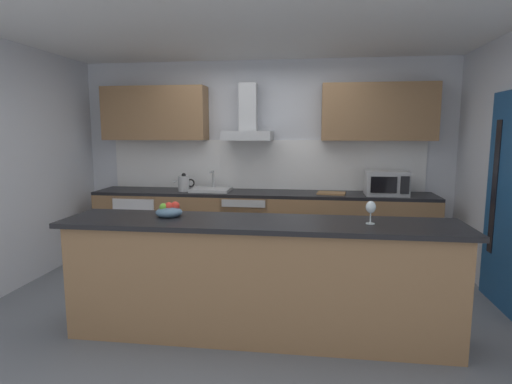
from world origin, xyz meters
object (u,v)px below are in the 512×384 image
(refrigerator, at_px, (143,225))
(wine_glass, at_px, (371,208))
(sink, at_px, (211,189))
(oven, at_px, (247,226))
(chopping_board, at_px, (331,193))
(kettle, at_px, (184,183))
(range_hood, at_px, (248,122))
(fruit_bowl, at_px, (169,211))
(microwave, at_px, (386,183))

(refrigerator, height_order, wine_glass, wine_glass)
(sink, bearing_deg, wine_glass, -49.25)
(oven, xyz_separation_m, refrigerator, (-1.42, -0.00, -0.03))
(refrigerator, relative_size, chopping_board, 2.50)
(refrigerator, height_order, chopping_board, chopping_board)
(kettle, distance_m, range_hood, 1.15)
(refrigerator, height_order, kettle, kettle)
(wine_glass, height_order, fruit_bowl, wine_glass)
(oven, relative_size, sink, 1.60)
(refrigerator, height_order, range_hood, range_hood)
(sink, distance_m, chopping_board, 1.54)
(microwave, relative_size, sink, 1.00)
(range_hood, relative_size, chopping_board, 2.12)
(chopping_board, bearing_deg, refrigerator, 179.52)
(refrigerator, relative_size, fruit_bowl, 3.86)
(refrigerator, height_order, sink, sink)
(microwave, bearing_deg, fruit_bowl, -137.15)
(wine_glass, distance_m, fruit_bowl, 1.63)
(kettle, xyz_separation_m, wine_glass, (2.10, -1.98, 0.09))
(microwave, xyz_separation_m, chopping_board, (-0.66, 0.00, -0.14))
(microwave, relative_size, chopping_board, 1.47)
(chopping_board, bearing_deg, fruit_bowl, -126.32)
(sink, height_order, range_hood, range_hood)
(kettle, xyz_separation_m, range_hood, (0.82, 0.16, 0.78))
(sink, bearing_deg, range_hood, 14.04)
(range_hood, xyz_separation_m, fruit_bowl, (-0.35, -2.08, -0.77))
(oven, distance_m, fruit_bowl, 2.06)
(sink, relative_size, chopping_board, 1.47)
(refrigerator, distance_m, fruit_bowl, 2.30)
(wine_glass, bearing_deg, oven, 122.28)
(range_hood, height_order, wine_glass, range_hood)
(oven, relative_size, wine_glass, 4.50)
(sink, height_order, fruit_bowl, sink)
(wine_glass, bearing_deg, kettle, 136.59)
(microwave, xyz_separation_m, sink, (-2.20, 0.04, -0.12))
(wine_glass, bearing_deg, microwave, 77.23)
(microwave, height_order, sink, microwave)
(microwave, bearing_deg, chopping_board, 179.64)
(microwave, relative_size, kettle, 1.73)
(sink, height_order, kettle, sink)
(oven, relative_size, range_hood, 1.11)
(microwave, distance_m, sink, 2.20)
(range_hood, bearing_deg, sink, -165.96)
(oven, bearing_deg, range_hood, 90.00)
(kettle, relative_size, chopping_board, 0.85)
(oven, height_order, kettle, kettle)
(oven, distance_m, sink, 0.67)
(microwave, xyz_separation_m, range_hood, (-1.73, 0.16, 0.74))
(microwave, distance_m, wine_glass, 2.04)
(microwave, bearing_deg, wine_glass, -102.77)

